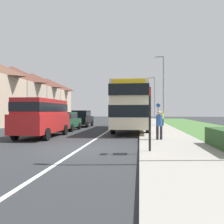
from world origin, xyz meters
TOP-DOWN VIEW (x-y plane):
  - ground_plane at (0.00, 0.00)m, footprint 120.00×120.00m
  - lane_marking_centre at (0.00, 8.00)m, footprint 0.14×60.00m
  - pavement_near_side at (4.20, 6.00)m, footprint 3.20×68.00m
  - double_decker_bus at (1.94, 10.06)m, footprint 2.80×11.40m
  - parked_van_red at (-3.53, 4.27)m, footprint 2.11×5.29m
  - parked_car_dark_green at (-3.71, 9.45)m, footprint 1.99×3.90m
  - parked_car_black at (-3.47, 14.33)m, footprint 1.89×4.05m
  - pedestrian_at_stop at (3.66, 2.87)m, footprint 0.34×0.34m
  - pedestrian_walking_away at (4.93, 15.08)m, footprint 0.34×0.34m
  - bus_stop_sign at (3.00, -0.91)m, footprint 0.09×0.52m
  - cycle_route_sign at (4.69, 17.08)m, footprint 0.44×0.08m
  - street_lamp_mid at (5.20, 17.39)m, footprint 1.14×0.20m
  - street_lamp_far at (5.25, 34.17)m, footprint 1.14×0.20m
  - house_terrace_far_side at (-14.28, 22.62)m, footprint 7.29×24.14m

SIDE VIEW (x-z plane):
  - ground_plane at x=0.00m, z-range 0.00..0.00m
  - lane_marking_centre at x=0.00m, z-range 0.00..0.01m
  - pavement_near_side at x=4.20m, z-range 0.00..0.12m
  - parked_car_dark_green at x=-3.71m, z-range 0.08..1.65m
  - parked_car_black at x=-3.47m, z-range 0.08..1.80m
  - pedestrian_at_stop at x=3.66m, z-range 0.14..1.81m
  - pedestrian_walking_away at x=4.93m, z-range 0.14..1.81m
  - parked_van_red at x=-3.53m, z-range 0.22..2.62m
  - cycle_route_sign at x=4.69m, z-range 0.17..2.69m
  - bus_stop_sign at x=3.00m, z-range 0.24..2.84m
  - double_decker_bus at x=1.94m, z-range 0.29..3.99m
  - house_terrace_far_side at x=-14.28m, z-range 0.00..7.64m
  - street_lamp_far at x=5.25m, z-range 0.55..8.40m
  - street_lamp_mid at x=5.20m, z-range 0.55..8.45m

